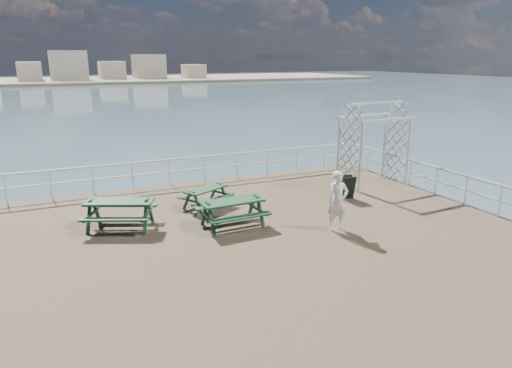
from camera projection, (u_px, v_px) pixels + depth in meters
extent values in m
cube|color=brown|center=(230.00, 251.00, 12.67)|extent=(18.00, 14.00, 0.30)
plane|color=#3C5864|center=(95.00, 126.00, 48.31)|extent=(300.00, 300.00, 0.00)
cube|color=tan|center=(116.00, 80.00, 137.57)|extent=(160.00, 40.00, 0.80)
cube|color=beige|center=(30.00, 71.00, 125.07)|extent=(6.00, 8.00, 5.00)
cube|color=beige|center=(68.00, 65.00, 128.62)|extent=(10.00, 8.00, 8.00)
cube|color=beige|center=(113.00, 70.00, 133.76)|extent=(7.00, 8.00, 5.00)
cube|color=beige|center=(150.00, 66.00, 137.84)|extent=(9.00, 8.00, 7.00)
cube|color=beige|center=(192.00, 71.00, 143.38)|extent=(6.00, 8.00, 4.00)
cylinder|color=#503B29|center=(341.00, 202.00, 20.79)|extent=(0.36, 0.36, 2.10)
cube|color=silver|center=(169.00, 160.00, 18.37)|extent=(17.70, 0.07, 0.07)
cube|color=silver|center=(169.00, 172.00, 18.50)|extent=(17.70, 0.05, 0.05)
cube|color=silver|center=(467.00, 176.00, 15.84)|extent=(0.07, 13.70, 0.07)
cube|color=silver|center=(466.00, 190.00, 15.98)|extent=(0.05, 13.70, 0.05)
cube|color=#153A21|center=(232.00, 201.00, 13.92)|extent=(1.97, 0.83, 0.06)
cube|color=#153A21|center=(224.00, 205.00, 14.56)|extent=(1.95, 0.34, 0.05)
cube|color=#153A21|center=(241.00, 217.00, 13.45)|extent=(1.95, 0.34, 0.05)
cube|color=#153A21|center=(208.00, 216.00, 13.67)|extent=(0.15, 1.56, 0.06)
cube|color=#153A21|center=(256.00, 208.00, 14.36)|extent=(0.15, 1.56, 0.06)
cube|color=#153A21|center=(204.00, 214.00, 13.96)|extent=(0.11, 0.56, 0.94)
cube|color=#153A21|center=(212.00, 221.00, 13.40)|extent=(0.11, 0.56, 0.94)
cube|color=#153A21|center=(252.00, 207.00, 14.65)|extent=(0.11, 0.56, 0.94)
cube|color=#153A21|center=(261.00, 213.00, 14.09)|extent=(0.11, 0.56, 0.94)
cube|color=#153A21|center=(233.00, 218.00, 14.06)|extent=(1.72, 0.15, 0.06)
cube|color=#153A21|center=(206.00, 189.00, 15.75)|extent=(1.69, 1.28, 0.05)
cube|color=#153A21|center=(195.00, 193.00, 16.14)|extent=(1.51, 0.93, 0.04)
cube|color=#153A21|center=(217.00, 199.00, 15.51)|extent=(1.51, 0.93, 0.04)
cube|color=#153A21|center=(192.00, 201.00, 15.32)|extent=(0.66, 1.17, 0.05)
cube|color=#153A21|center=(219.00, 192.00, 16.33)|extent=(0.66, 1.17, 0.05)
cube|color=#153A21|center=(187.00, 201.00, 15.49)|extent=(0.27, 0.44, 0.77)
cube|color=#153A21|center=(198.00, 204.00, 15.18)|extent=(0.27, 0.44, 0.77)
cube|color=#153A21|center=(214.00, 192.00, 16.50)|extent=(0.27, 0.44, 0.77)
cube|color=#153A21|center=(225.00, 195.00, 16.18)|extent=(0.27, 0.44, 0.77)
cube|color=#153A21|center=(206.00, 201.00, 15.87)|extent=(1.28, 0.72, 0.05)
cube|color=#153A21|center=(119.00, 202.00, 13.79)|extent=(2.16, 1.52, 0.07)
cube|color=#153A21|center=(126.00, 205.00, 14.52)|extent=(1.96, 1.06, 0.06)
cube|color=#153A21|center=(114.00, 219.00, 13.23)|extent=(1.96, 1.06, 0.06)
cube|color=#153A21|center=(93.00, 213.00, 13.87)|extent=(0.73, 1.52, 0.07)
cube|color=#153A21|center=(148.00, 213.00, 13.89)|extent=(0.73, 1.52, 0.07)
cube|color=#153A21|center=(96.00, 211.00, 14.21)|extent=(0.31, 0.57, 0.98)
cube|color=#153A21|center=(89.00, 218.00, 13.56)|extent=(0.31, 0.57, 0.98)
cube|color=#153A21|center=(150.00, 211.00, 14.23)|extent=(0.31, 0.57, 0.98)
cube|color=#153A21|center=(145.00, 218.00, 13.58)|extent=(0.31, 0.57, 0.98)
cube|color=#153A21|center=(121.00, 219.00, 13.93)|extent=(1.68, 0.80, 0.07)
cube|color=silver|center=(361.00, 158.00, 17.27)|extent=(0.11, 0.11, 2.69)
cube|color=silver|center=(339.00, 152.00, 18.41)|extent=(0.11, 0.11, 2.69)
cube|color=silver|center=(409.00, 152.00, 18.39)|extent=(0.11, 0.11, 2.69)
cube|color=silver|center=(385.00, 147.00, 19.53)|extent=(0.11, 0.11, 2.69)
cube|color=silver|center=(388.00, 120.00, 17.45)|extent=(2.69, 0.28, 0.09)
cube|color=silver|center=(365.00, 116.00, 18.60)|extent=(2.69, 0.28, 0.09)
cube|color=silver|center=(377.00, 103.00, 17.87)|extent=(2.69, 0.26, 0.08)
cube|color=black|center=(348.00, 188.00, 16.66)|extent=(0.56, 0.28, 0.88)
cube|color=black|center=(346.00, 187.00, 16.82)|extent=(0.56, 0.28, 0.88)
imported|color=white|center=(338.00, 201.00, 13.58)|extent=(0.69, 0.48, 1.82)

